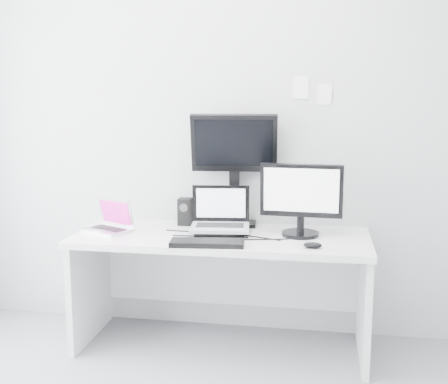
{
  "coord_description": "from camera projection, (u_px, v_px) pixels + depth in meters",
  "views": [
    {
      "loc": [
        0.59,
        -2.13,
        1.59
      ],
      "look_at": [
        0.02,
        1.23,
        1.0
      ],
      "focal_mm": 46.1,
      "sensor_mm": 36.0,
      "label": 1
    }
  ],
  "objects": [
    {
      "name": "macbook",
      "position": [
        107.0,
        215.0,
        3.58
      ],
      "size": [
        0.34,
        0.31,
        0.21
      ],
      "primitive_type": "cube",
      "rotation": [
        0.0,
        0.0,
        -0.45
      ],
      "color": "#B7B7BB",
      "rests_on": "desk"
    },
    {
      "name": "dell_laptop",
      "position": [
        220.0,
        210.0,
        3.52
      ],
      "size": [
        0.39,
        0.32,
        0.3
      ],
      "primitive_type": "cube",
      "rotation": [
        0.0,
        0.0,
        0.12
      ],
      "color": "#AFB2B6",
      "rests_on": "desk"
    },
    {
      "name": "keyboard",
      "position": [
        207.0,
        243.0,
        3.27
      ],
      "size": [
        0.43,
        0.19,
        0.03
      ],
      "primitive_type": "cube",
      "rotation": [
        0.0,
        0.0,
        0.1
      ],
      "color": "black",
      "rests_on": "desk"
    },
    {
      "name": "desk",
      "position": [
        221.0,
        291.0,
        3.59
      ],
      "size": [
        1.8,
        0.7,
        0.73
      ],
      "primitive_type": "cube",
      "color": "white",
      "rests_on": "ground"
    },
    {
      "name": "wall_note_0",
      "position": [
        301.0,
        88.0,
        3.63
      ],
      "size": [
        0.1,
        0.0,
        0.14
      ],
      "primitive_type": "cube",
      "color": "white",
      "rests_on": "back_wall"
    },
    {
      "name": "samsung_monitor",
      "position": [
        301.0,
        199.0,
        3.46
      ],
      "size": [
        0.51,
        0.26,
        0.46
      ],
      "primitive_type": "cube",
      "rotation": [
        0.0,
        0.0,
        -0.06
      ],
      "color": "black",
      "rests_on": "desk"
    },
    {
      "name": "speaker",
      "position": [
        185.0,
        212.0,
        3.78
      ],
      "size": [
        0.11,
        0.11,
        0.18
      ],
      "primitive_type": "cube",
      "rotation": [
        0.0,
        0.0,
        -0.35
      ],
      "color": "black",
      "rests_on": "desk"
    },
    {
      "name": "mouse",
      "position": [
        313.0,
        245.0,
        3.22
      ],
      "size": [
        0.11,
        0.08,
        0.03
      ],
      "primitive_type": "ellipsoid",
      "rotation": [
        0.0,
        0.0,
        0.09
      ],
      "color": "black",
      "rests_on": "desk"
    },
    {
      "name": "back_wall",
      "position": [
        231.0,
        130.0,
        3.76
      ],
      "size": [
        3.6,
        0.0,
        3.6
      ],
      "primitive_type": "plane",
      "rotation": [
        1.57,
        0.0,
        0.0
      ],
      "color": "#B3B5B8",
      "rests_on": "ground"
    },
    {
      "name": "rear_monitor",
      "position": [
        234.0,
        169.0,
        3.72
      ],
      "size": [
        0.57,
        0.25,
        0.75
      ],
      "primitive_type": "cube",
      "rotation": [
        0.0,
        0.0,
        0.1
      ],
      "color": "black",
      "rests_on": "desk"
    },
    {
      "name": "wall_note_1",
      "position": [
        324.0,
        94.0,
        3.61
      ],
      "size": [
        0.09,
        0.0,
        0.13
      ],
      "primitive_type": "cube",
      "color": "white",
      "rests_on": "back_wall"
    }
  ]
}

